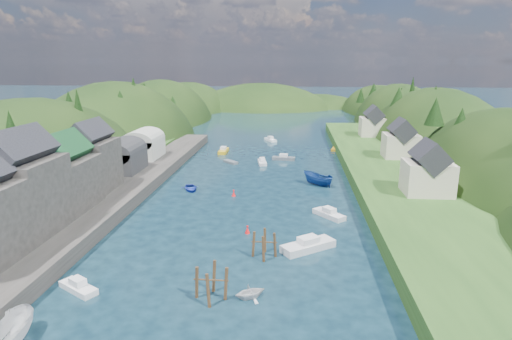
# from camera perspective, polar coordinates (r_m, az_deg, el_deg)

# --- Properties ---
(ground) EXTENTS (600.00, 600.00, 0.00)m
(ground) POSITION_cam_1_polar(r_m,az_deg,el_deg) (96.23, 1.16, 0.91)
(ground) COLOR black
(ground) RESTS_ON ground
(hillside_left) EXTENTS (44.00, 245.56, 52.00)m
(hillside_left) POSITION_cam_1_polar(r_m,az_deg,el_deg) (132.57, -17.87, 0.38)
(hillside_left) COLOR black
(hillside_left) RESTS_ON ground
(hillside_right) EXTENTS (36.00, 245.56, 48.00)m
(hillside_right) POSITION_cam_1_polar(r_m,az_deg,el_deg) (128.05, 22.49, -0.22)
(hillside_right) COLOR black
(hillside_right) RESTS_ON ground
(far_hills) EXTENTS (103.00, 68.00, 44.00)m
(far_hills) POSITION_cam_1_polar(r_m,az_deg,el_deg) (219.97, 3.70, 5.62)
(far_hills) COLOR black
(far_hills) RESTS_ON ground
(hill_trees) EXTENTS (91.66, 145.98, 12.72)m
(hill_trees) POSITION_cam_1_polar(r_m,az_deg,el_deg) (109.10, 1.79, 8.42)
(hill_trees) COLOR black
(hill_trees) RESTS_ON ground
(quay_left) EXTENTS (12.00, 110.00, 2.00)m
(quay_left) POSITION_cam_1_polar(r_m,az_deg,el_deg) (73.44, -19.62, -3.40)
(quay_left) COLOR #2D2B28
(quay_left) RESTS_ON ground
(terrace_left_grass) EXTENTS (12.00, 110.00, 2.50)m
(terrace_left_grass) POSITION_cam_1_polar(r_m,az_deg,el_deg) (76.53, -24.41, -2.96)
(terrace_left_grass) COLOR #234719
(terrace_left_grass) RESTS_ON ground
(quayside_buildings) EXTENTS (8.00, 35.84, 12.90)m
(quayside_buildings) POSITION_cam_1_polar(r_m,az_deg,el_deg) (61.29, -27.00, -1.64)
(quayside_buildings) COLOR #2D2B28
(quayside_buildings) RESTS_ON quay_left
(boat_sheds) EXTENTS (7.00, 21.00, 7.50)m
(boat_sheds) POSITION_cam_1_polar(r_m,az_deg,el_deg) (90.14, -16.07, 2.87)
(boat_sheds) COLOR #2D2D30
(boat_sheds) RESTS_ON quay_left
(terrace_right) EXTENTS (16.00, 120.00, 2.40)m
(terrace_right) POSITION_cam_1_polar(r_m,az_deg,el_deg) (88.03, 17.15, -0.20)
(terrace_right) COLOR #234719
(terrace_right) RESTS_ON ground
(right_bank_cottages) EXTENTS (9.00, 59.24, 8.41)m
(right_bank_cottages) POSITION_cam_1_polar(r_m,az_deg,el_deg) (95.68, 18.11, 3.70)
(right_bank_cottages) COLOR beige
(right_bank_cottages) RESTS_ON terrace_right
(piling_cluster_near) EXTENTS (3.39, 3.15, 3.90)m
(piling_cluster_near) POSITION_cam_1_polar(r_m,az_deg,el_deg) (42.69, -5.99, -15.08)
(piling_cluster_near) COLOR #382314
(piling_cluster_near) RESTS_ON ground
(piling_cluster_far) EXTENTS (3.03, 2.85, 3.66)m
(piling_cluster_far) POSITION_cam_1_polar(r_m,az_deg,el_deg) (50.72, 1.10, -10.18)
(piling_cluster_far) COLOR #382314
(piling_cluster_far) RESTS_ON ground
(channel_buoy_near) EXTENTS (0.70, 0.70, 1.10)m
(channel_buoy_near) POSITION_cam_1_polar(r_m,az_deg,el_deg) (57.51, -1.15, -7.97)
(channel_buoy_near) COLOR red
(channel_buoy_near) RESTS_ON ground
(channel_buoy_far) EXTENTS (0.70, 0.70, 1.10)m
(channel_buoy_far) POSITION_cam_1_polar(r_m,az_deg,el_deg) (72.84, -2.99, -3.13)
(channel_buoy_far) COLOR red
(channel_buoy_far) RESTS_ON ground
(moored_boats) EXTENTS (35.58, 99.27, 2.51)m
(moored_boats) POSITION_cam_1_polar(r_m,az_deg,el_deg) (67.41, -1.76, -4.33)
(moored_boats) COLOR navy
(moored_boats) RESTS_ON ground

